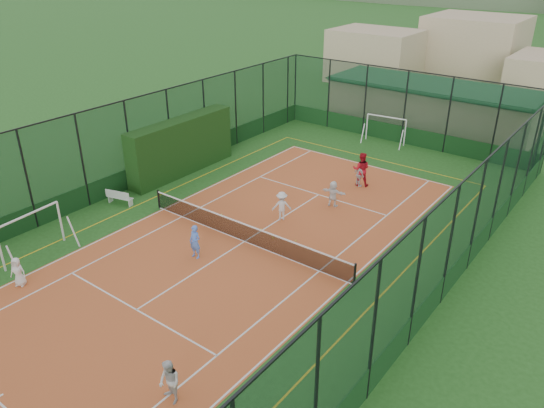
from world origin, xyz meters
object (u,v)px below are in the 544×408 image
at_px(child_far_left, 282,206).
at_px(child_near_left, 18,272).
at_px(child_near_mid, 195,242).
at_px(child_far_right, 359,175).
at_px(coach, 361,169).
at_px(clubhouse, 432,105).
at_px(futsal_goal_near, 32,235).
at_px(child_near_right, 169,382).
at_px(child_far_back, 333,194).
at_px(futsal_goal_far, 386,130).
at_px(white_bench, 120,197).

bearing_deg(child_far_left, child_near_left, 25.76).
height_order(child_near_mid, child_far_right, child_near_mid).
bearing_deg(coach, clubhouse, -110.43).
xyz_separation_m(futsal_goal_near, child_near_right, (11.01, -2.20, -0.24)).
bearing_deg(child_near_right, child_near_left, -170.40).
xyz_separation_m(child_far_left, child_far_back, (1.25, 2.85, -0.05)).
bearing_deg(child_far_back, clubhouse, -93.27).
xyz_separation_m(child_near_right, child_far_left, (-4.27, 11.52, 0.00)).
bearing_deg(child_near_left, futsal_goal_near, 102.68).
height_order(futsal_goal_near, coach, futsal_goal_near).
height_order(futsal_goal_near, child_near_left, futsal_goal_near).
height_order(child_near_right, child_far_right, child_near_right).
xyz_separation_m(child_near_right, child_far_back, (-3.02, 14.37, -0.05)).
bearing_deg(coach, child_far_back, 66.43).
bearing_deg(futsal_goal_near, clubhouse, -18.36).
bearing_deg(child_near_mid, child_near_right, -52.94).
bearing_deg(child_far_back, futsal_goal_far, -85.86).
distance_m(futsal_goal_near, child_near_left, 2.37).
bearing_deg(child_near_right, child_near_mid, 142.00).
bearing_deg(child_far_back, child_near_mid, 66.99).
bearing_deg(futsal_goal_near, child_near_mid, -59.62).
relative_size(clubhouse, futsal_goal_far, 5.37).
distance_m(clubhouse, child_far_left, 19.17).
bearing_deg(futsal_goal_far, child_near_left, -105.99).
xyz_separation_m(child_near_left, child_near_right, (9.36, -0.52, 0.12)).
relative_size(futsal_goal_near, futsal_goal_far, 1.10).
height_order(white_bench, child_near_mid, child_near_mid).
relative_size(child_near_mid, coach, 0.78).
bearing_deg(coach, white_bench, 21.84).
bearing_deg(child_near_left, child_near_right, -35.07).
height_order(clubhouse, child_near_left, clubhouse).
xyz_separation_m(white_bench, child_near_left, (2.77, -7.25, 0.23)).
bearing_deg(white_bench, futsal_goal_near, -93.53).
relative_size(futsal_goal_far, child_far_right, 1.99).
distance_m(futsal_goal_near, child_near_mid, 7.16).
relative_size(white_bench, child_far_right, 1.04).
relative_size(child_near_left, child_far_left, 0.84).
distance_m(white_bench, coach, 13.33).
bearing_deg(white_bench, child_far_right, 32.07).
relative_size(child_far_right, child_far_back, 1.01).
height_order(futsal_goal_near, futsal_goal_far, futsal_goal_near).
height_order(child_far_right, coach, coach).
bearing_deg(child_near_mid, child_far_right, 77.43).
bearing_deg(white_bench, child_near_right, -47.60).
xyz_separation_m(child_near_mid, child_far_left, (0.92, 5.16, -0.02)).
height_order(child_near_right, child_far_back, child_near_right).
bearing_deg(child_near_right, child_far_back, 114.67).
relative_size(white_bench, futsal_goal_near, 0.47).
relative_size(clubhouse, futsal_goal_near, 4.88).
height_order(child_far_right, child_far_back, child_far_right).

